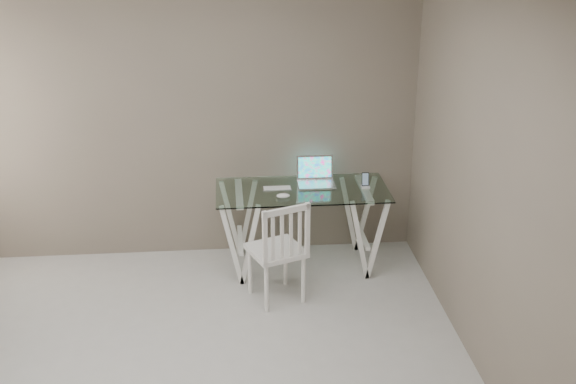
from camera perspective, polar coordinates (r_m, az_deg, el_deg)
name	(u,v)px	position (r m, az deg, el deg)	size (l,w,h in m)	color
room	(167,158)	(4.21, -9.57, 2.68)	(4.50, 4.52, 2.71)	#ADABA6
desk	(302,227)	(6.43, 1.09, -2.80)	(1.50, 0.70, 0.75)	silver
chair	(280,248)	(5.81, -0.63, -4.44)	(0.53, 0.53, 0.90)	white
laptop	(316,177)	(6.42, 2.21, 1.19)	(0.33, 0.26, 0.23)	silver
keyboard	(277,188)	(6.30, -0.87, 0.29)	(0.25, 0.11, 0.01)	silver
mouse	(283,196)	(6.11, -0.39, -0.29)	(0.11, 0.07, 0.04)	white
phone_dock	(365,183)	(6.35, 6.12, 0.68)	(0.07, 0.07, 0.14)	white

